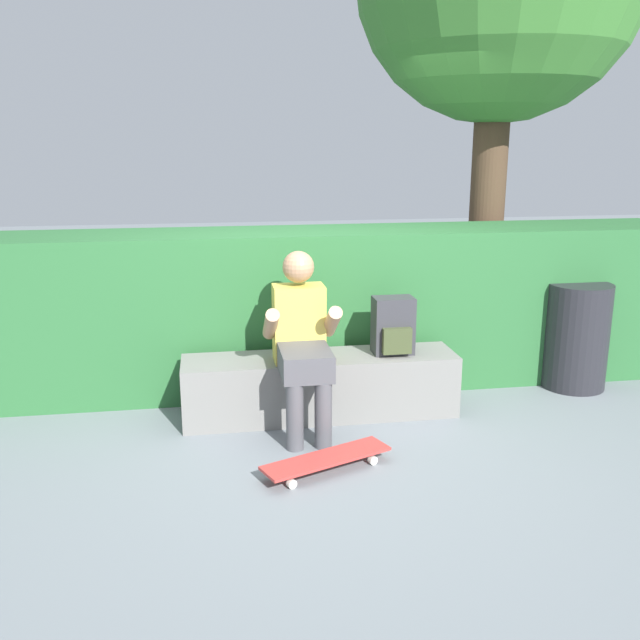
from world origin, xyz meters
TOP-DOWN VIEW (x-y plane):
  - ground_plane at (0.00, 0.00)m, footprint 24.00×24.00m
  - bench_main at (0.00, 0.35)m, footprint 1.90×0.44m
  - person_skater at (-0.16, 0.14)m, footprint 0.49×0.62m
  - skateboard_near_person at (-0.10, -0.51)m, footprint 0.82×0.49m
  - backpack_on_bench at (0.51, 0.34)m, footprint 0.28×0.23m
  - hedge_row at (0.08, 1.01)m, footprint 5.79×0.71m
  - trash_bin at (2.06, 0.61)m, footprint 0.49×0.49m

SIDE VIEW (x-z plane):
  - ground_plane at x=0.00m, z-range 0.00..0.00m
  - skateboard_near_person at x=-0.10m, z-range 0.03..0.12m
  - bench_main at x=0.00m, z-range 0.00..0.43m
  - trash_bin at x=2.06m, z-range 0.00..0.82m
  - hedge_row at x=0.08m, z-range 0.00..1.22m
  - backpack_on_bench at x=0.51m, z-range 0.43..0.83m
  - person_skater at x=-0.16m, z-range 0.04..1.23m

